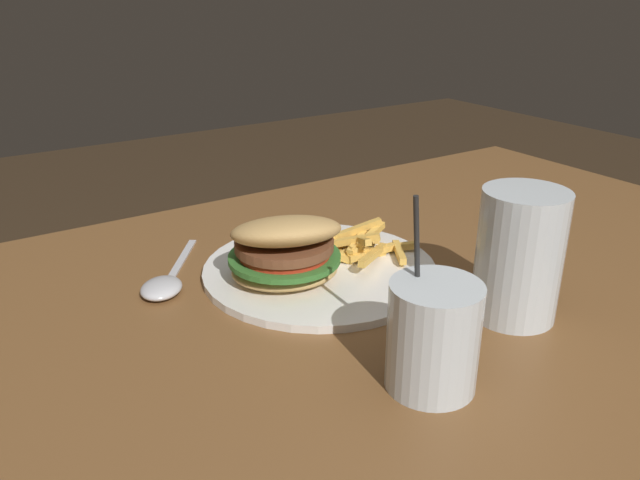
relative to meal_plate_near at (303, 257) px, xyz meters
The scene contains 5 objects.
dining_table 0.24m from the meal_plate_near, 91.68° to the left, with size 1.46×1.05×0.72m.
meal_plate_near is the anchor object (origin of this frame).
beer_glass 0.26m from the meal_plate_near, 127.49° to the left, with size 0.09×0.09×0.15m.
juice_glass 0.25m from the meal_plate_near, 86.72° to the left, with size 0.09×0.09×0.19m.
spoon 0.18m from the meal_plate_near, 23.63° to the right, with size 0.14×0.18×0.02m.
Camera 1 is at (0.38, 0.43, 1.08)m, focal length 35.00 mm.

